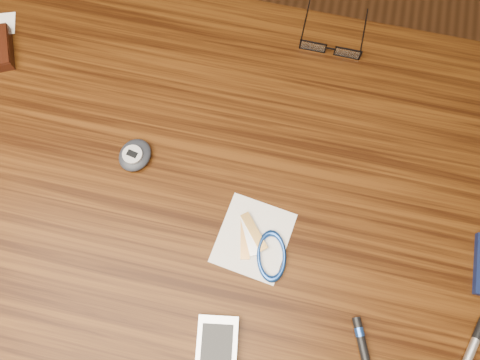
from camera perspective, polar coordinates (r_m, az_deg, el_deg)
The scene contains 8 objects.
ground at distance 1.46m, azimuth -2.39°, elevation -9.62°, with size 3.80×3.80×0.00m, color #472814.
desk at distance 0.83m, azimuth -4.16°, elevation -2.04°, with size 1.00×0.70×0.75m.
eyeglasses at distance 0.84m, azimuth 10.99°, elevation 15.63°, with size 0.11×0.11×0.02m.
pda_phone at distance 0.68m, azimuth -2.90°, elevation -20.55°, with size 0.07×0.11×0.02m.
pedometer at distance 0.75m, azimuth -12.71°, elevation 2.98°, with size 0.06×0.06×0.02m.
notepad_keys at distance 0.70m, azimuth 2.78°, elevation -8.18°, with size 0.13×0.13×0.01m.
silver_pen at distance 0.75m, azimuth 26.01°, elevation -19.05°, with size 0.06×0.14×0.01m.
black_blue_pen at distance 0.70m, azimuth 14.78°, elevation -19.24°, with size 0.04×0.09×0.01m.
Camera 1 is at (0.11, -0.23, 1.44)m, focal length 35.00 mm.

